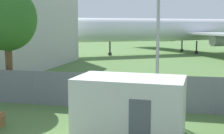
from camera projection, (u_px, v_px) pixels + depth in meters
perimeter_fence at (76, 90)px, 18.10m from camera, size 56.07×0.07×2.04m
airplane at (182, 30)px, 53.55m from camera, size 42.08×35.70×11.47m
portable_cabin at (130, 107)px, 13.19m from camera, size 4.67×2.87×2.57m
tree_near_hangar at (7, 19)px, 19.42m from camera, size 3.69×3.69×7.19m
light_mast at (158, 28)px, 15.86m from camera, size 0.44×0.44×7.46m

